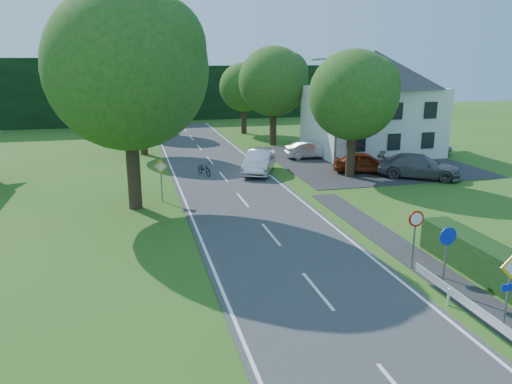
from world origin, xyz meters
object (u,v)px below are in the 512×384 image
object	(u,v)px
parked_car_red	(364,162)
streetlight	(335,109)
moving_car	(259,162)
parked_car_grey	(419,166)
parked_car_silver_b	(421,146)
parked_car_silver_a	(311,150)
motorcycle	(204,168)
parasol	(351,155)

from	to	relation	value
parked_car_red	streetlight	bearing A→B (deg)	77.95
moving_car	parked_car_grey	world-z (taller)	moving_car
parked_car_silver_b	parked_car_silver_a	bearing A→B (deg)	87.73
motorcycle	parked_car_red	size ratio (longest dim) A/B	0.43
parasol	moving_car	bearing A→B (deg)	177.98
moving_car	streetlight	bearing A→B (deg)	17.09
parked_car_grey	parasol	bearing A→B (deg)	74.74
parked_car_silver_a	parasol	size ratio (longest dim) A/B	1.84
parked_car_silver_a	parked_car_grey	world-z (taller)	parked_car_grey
parked_car_red	parked_car_silver_a	bearing A→B (deg)	34.14
parked_car_red	parked_car_grey	bearing A→B (deg)	-112.59
moving_car	parked_car_silver_a	bearing A→B (deg)	61.38
streetlight	moving_car	size ratio (longest dim) A/B	1.61
parked_car_red	parked_car_grey	size ratio (longest dim) A/B	0.78
parked_car_red	parked_car_grey	world-z (taller)	parked_car_grey
motorcycle	moving_car	bearing A→B (deg)	-24.15
parasol	parked_car_red	bearing A→B (deg)	-76.85
parked_car_grey	parked_car_silver_b	world-z (taller)	parked_car_grey
parked_car_red	parked_car_grey	xyz separation A→B (m)	(2.92, -2.43, 0.07)
motorcycle	parked_car_silver_a	xyz separation A→B (m)	(9.36, 4.00, 0.20)
parked_car_grey	motorcycle	bearing A→B (deg)	107.15
parked_car_red	parked_car_silver_b	world-z (taller)	parked_car_silver_b
motorcycle	parked_car_silver_a	size ratio (longest dim) A/B	0.44
parked_car_silver_a	parked_car_grey	size ratio (longest dim) A/B	0.75
streetlight	parked_car_grey	distance (m)	7.00
streetlight	parked_car_silver_b	bearing A→B (deg)	22.54
streetlight	parked_car_silver_b	size ratio (longest dim) A/B	1.50
moving_car	parked_car_red	size ratio (longest dim) A/B	1.17
parked_car_red	parked_car_silver_a	world-z (taller)	parked_car_red
motorcycle	parasol	bearing A→B (deg)	-22.58
motorcycle	parked_car_silver_a	bearing A→B (deg)	3.47
parked_car_silver_a	parked_car_red	bearing A→B (deg)	-160.38
moving_car	parked_car_silver_b	world-z (taller)	moving_car
motorcycle	parked_car_silver_b	bearing A→B (deg)	-10.29
parked_car_silver_a	parked_car_grey	bearing A→B (deg)	-147.87
moving_car	parked_car_grey	distance (m)	10.99
parked_car_silver_b	parasol	xyz separation A→B (m)	(-8.04, -3.68, 0.27)
parked_car_silver_a	streetlight	bearing A→B (deg)	-178.61
parked_car_silver_b	moving_car	bearing A→B (deg)	105.86
parked_car_silver_a	moving_car	bearing A→B (deg)	130.83
moving_car	parasol	distance (m)	6.97
parked_car_grey	parasol	distance (m)	5.02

